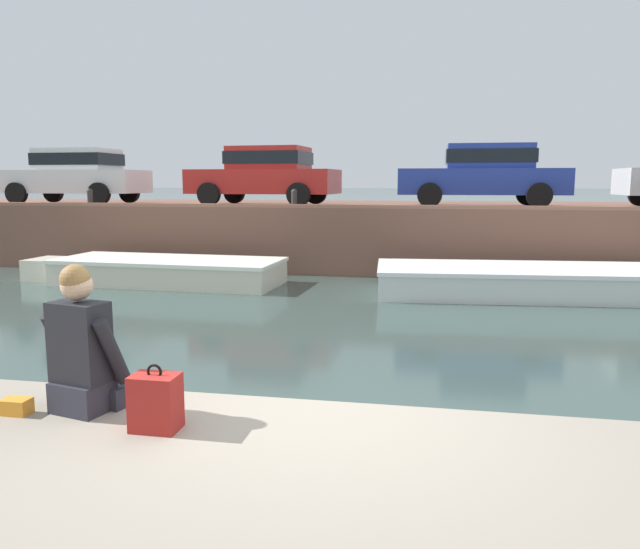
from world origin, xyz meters
name	(u,v)px	position (x,y,z in m)	size (l,w,h in m)	color
ground_plane	(380,331)	(0.00, 5.32, 0.00)	(400.00, 400.00, 0.00)	#384C47
far_quay_wall	(408,233)	(0.00, 13.65, 0.82)	(60.00, 6.00, 1.64)	brown
far_wall_coping	(403,207)	(0.00, 10.77, 1.68)	(60.00, 0.24, 0.08)	#925F4C
boat_moored_west_cream	(159,271)	(-5.30, 8.89, 0.28)	(6.03, 2.12, 0.57)	silver
boat_moored_central_white	(540,282)	(2.85, 8.89, 0.29)	(7.10, 2.66, 0.57)	white
car_leftmost_white	(76,174)	(-9.41, 12.42, 2.49)	(4.04, 1.90, 1.54)	white
car_left_inner_red	(266,173)	(-3.77, 12.42, 2.49)	(4.00, 2.15, 1.54)	#B2231E
car_centre_blue	(484,173)	(1.93, 12.42, 2.49)	(4.14, 2.04, 1.54)	#233893
mooring_bollard_west	(90,196)	(-8.09, 10.90, 1.88)	(0.15, 0.15, 0.45)	#2D2B28
mooring_bollard_mid	(294,197)	(-2.64, 10.90, 1.88)	(0.15, 0.15, 0.45)	#2D2B28
person_seated_left	(86,354)	(-1.40, -0.43, 1.16)	(0.58, 0.60, 0.96)	#282833
bottle_drink	(75,399)	(-1.44, -0.52, 0.89)	(0.06, 0.06, 0.20)	#3F8CCC
backpack_on_ledge	(157,402)	(-0.81, -0.67, 0.96)	(0.28, 0.24, 0.41)	#A5231E
snack_bag	(16,406)	(-1.81, -0.61, 0.84)	(0.18, 0.12, 0.10)	orange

